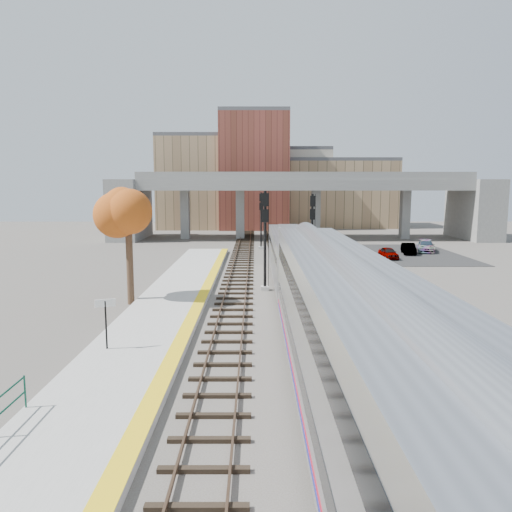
# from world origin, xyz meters

# --- Properties ---
(ground) EXTENTS (160.00, 160.00, 0.00)m
(ground) POSITION_xyz_m (0.00, 0.00, 0.00)
(ground) COLOR #47423D
(ground) RESTS_ON ground
(platform) EXTENTS (4.50, 60.00, 0.35)m
(platform) POSITION_xyz_m (-7.25, 0.00, 0.17)
(platform) COLOR #9E9E99
(platform) RESTS_ON ground
(yellow_strip) EXTENTS (0.70, 60.00, 0.01)m
(yellow_strip) POSITION_xyz_m (-5.35, 0.00, 0.35)
(yellow_strip) COLOR yellow
(yellow_strip) RESTS_ON platform
(tracks) EXTENTS (10.70, 95.00, 0.25)m
(tracks) POSITION_xyz_m (0.93, 12.50, 0.08)
(tracks) COLOR black
(tracks) RESTS_ON ground
(overpass) EXTENTS (54.00, 12.00, 9.50)m
(overpass) POSITION_xyz_m (4.92, 45.00, 5.81)
(overpass) COLOR slate
(overpass) RESTS_ON ground
(buildings_far) EXTENTS (43.00, 21.00, 20.60)m
(buildings_far) POSITION_xyz_m (1.26, 66.57, 7.88)
(buildings_far) COLOR tan
(buildings_far) RESTS_ON ground
(parking_lot) EXTENTS (14.00, 18.00, 0.04)m
(parking_lot) POSITION_xyz_m (14.00, 28.00, 0.02)
(parking_lot) COLOR black
(parking_lot) RESTS_ON ground
(locomotive) EXTENTS (3.02, 19.05, 4.10)m
(locomotive) POSITION_xyz_m (1.00, 10.58, 2.28)
(locomotive) COLOR #A8AAB2
(locomotive) RESTS_ON ground
(coach) EXTENTS (3.03, 25.00, 5.00)m
(coach) POSITION_xyz_m (1.00, -12.02, 2.80)
(coach) COLOR #A8AAB2
(coach) RESTS_ON ground
(signal_mast_near) EXTENTS (0.60, 0.64, 7.26)m
(signal_mast_near) POSITION_xyz_m (-1.10, 8.26, 3.64)
(signal_mast_near) COLOR #9E9E99
(signal_mast_near) RESTS_ON ground
(signal_mast_mid) EXTENTS (0.60, 0.64, 6.95)m
(signal_mast_mid) POSITION_xyz_m (3.00, 14.39, 3.43)
(signal_mast_mid) COLOR #9E9E99
(signal_mast_mid) RESTS_ON ground
(signal_mast_far) EXTENTS (0.60, 0.64, 6.84)m
(signal_mast_far) POSITION_xyz_m (-1.10, 32.58, 3.35)
(signal_mast_far) COLOR #9E9E99
(signal_mast_far) RESTS_ON ground
(station_sign) EXTENTS (0.86, 0.37, 2.27)m
(station_sign) POSITION_xyz_m (-8.49, -6.00, 1.98)
(station_sign) COLOR black
(station_sign) RESTS_ON platform
(tree) EXTENTS (3.60, 3.60, 7.83)m
(tree) POSITION_xyz_m (-9.89, 4.05, 5.81)
(tree) COLOR #382619
(tree) RESTS_ON ground
(car_a) EXTENTS (1.60, 3.56, 1.19)m
(car_a) POSITION_xyz_m (12.19, 24.19, 0.63)
(car_a) COLOR #99999E
(car_a) RESTS_ON parking_lot
(car_b) EXTENTS (1.85, 3.88, 1.23)m
(car_b) POSITION_xyz_m (15.39, 27.71, 0.65)
(car_b) COLOR #99999E
(car_b) RESTS_ON parking_lot
(car_c) EXTENTS (3.06, 4.94, 1.34)m
(car_c) POSITION_xyz_m (17.98, 29.66, 0.71)
(car_c) COLOR #99999E
(car_c) RESTS_ON parking_lot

